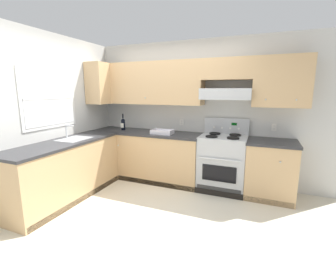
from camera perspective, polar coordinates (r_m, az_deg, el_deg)
name	(u,v)px	position (r m, az deg, el deg)	size (l,w,h in m)	color
ground_plane	(137,213)	(3.44, -7.62, -18.52)	(7.04, 7.04, 0.00)	beige
wall_back	(196,101)	(4.27, 6.98, 8.07)	(4.68, 0.57, 2.55)	silver
wall_left	(56,111)	(4.21, -25.74, 5.19)	(0.47, 4.00, 2.55)	silver
counter_back_run	(174,158)	(4.27, 1.42, -5.88)	(3.60, 0.65, 0.91)	tan
counter_left_run	(66,170)	(3.97, -23.72, -7.97)	(0.63, 1.91, 1.13)	tan
stove	(222,162)	(4.06, 13.15, -6.65)	(0.76, 0.62, 1.20)	#B7BABC
wine_bottle	(123,124)	(4.62, -10.92, 2.62)	(0.08, 0.08, 0.32)	black
bowl	(162,132)	(4.15, -1.40, 0.51)	(0.38, 0.24, 0.08)	silver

